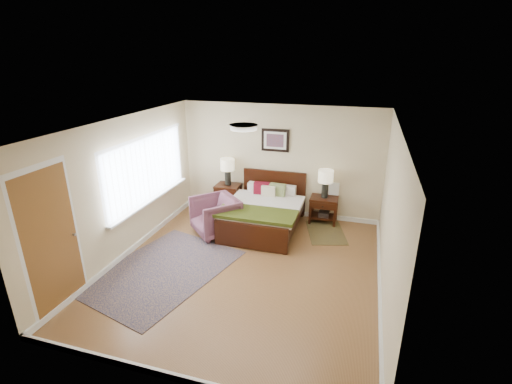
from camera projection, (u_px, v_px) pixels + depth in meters
The scene contains 18 objects.
floor at pixel (245, 268), 6.45m from camera, with size 5.00×5.00×0.00m, color brown.
back_wall at pixel (280, 161), 8.25m from camera, with size 4.50×0.04×2.50m, color beige.
front_wall at pixel (168, 290), 3.77m from camera, with size 4.50×0.04×2.50m, color beige.
left_wall at pixel (125, 188), 6.61m from camera, with size 0.04×5.00×2.50m, color beige.
right_wall at pixel (391, 218), 5.41m from camera, with size 0.04×5.00×2.50m, color beige.
ceiling at pixel (244, 125), 5.57m from camera, with size 4.50×5.00×0.02m, color white.
window at pixel (148, 170), 7.18m from camera, with size 0.11×2.72×1.32m.
door at pixel (51, 242), 5.10m from camera, with size 0.06×1.00×2.18m.
ceil_fixture at pixel (244, 127), 5.58m from camera, with size 0.44×0.44×0.08m.
bed at pixel (264, 208), 7.73m from camera, with size 1.56×1.88×1.01m.
wall_art at pixel (275, 140), 8.09m from camera, with size 0.62×0.05×0.50m.
nightstand_left at pixel (228, 190), 8.59m from camera, with size 0.55×0.49×0.65m.
nightstand_right at pixel (324, 207), 8.06m from camera, with size 0.59×0.44×0.58m.
lamp_left at pixel (228, 167), 8.42m from camera, with size 0.32×0.32×0.61m.
lamp_right at pixel (326, 179), 7.85m from camera, with size 0.32×0.32×0.61m.
armchair at pixel (215, 216), 7.56m from camera, with size 0.84×0.86×0.78m, color brown.
rug_persian at pixel (162, 270), 6.37m from camera, with size 1.80×2.54×0.01m, color #0B153B.
rug_navy at pixel (326, 233), 7.71m from camera, with size 0.72×1.08×0.01m, color black.
Camera 1 is at (1.77, -5.29, 3.51)m, focal length 26.00 mm.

